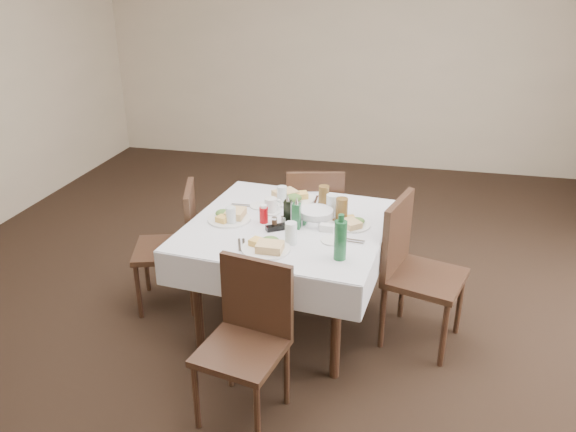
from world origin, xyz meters
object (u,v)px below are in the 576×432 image
object	(u,v)px
chair_east	(412,263)
water_n	(282,195)
chair_south	(248,330)
coffee_mug	(271,206)
dining_table	(288,235)
bread_basket	(316,216)
green_bottle	(340,239)
water_s	(291,233)
chair_north	(314,215)
oil_cruet_green	(297,215)
water_w	(231,216)
chair_west	(177,239)
ketchup_bottle	(264,214)
water_e	(332,205)
oil_cruet_dark	(288,211)

from	to	relation	value
chair_east	water_n	xyz separation A→B (m)	(-0.92, 0.28, 0.27)
chair_south	coffee_mug	xyz separation A→B (m)	(-0.13, 0.98, 0.30)
dining_table	bread_basket	bearing A→B (deg)	21.55
green_bottle	water_s	bearing A→B (deg)	157.67
water_n	bread_basket	distance (m)	0.38
chair_north	dining_table	bearing A→B (deg)	-93.65
dining_table	chair_south	bearing A→B (deg)	-91.50
water_n	oil_cruet_green	world-z (taller)	oil_cruet_green
water_w	chair_north	bearing A→B (deg)	63.92
dining_table	chair_west	distance (m)	0.84
water_s	ketchup_bottle	world-z (taller)	water_s
ketchup_bottle	water_s	bearing A→B (deg)	-46.95
chair_east	water_n	distance (m)	1.00
water_e	bread_basket	xyz separation A→B (m)	(-0.09, -0.12, -0.03)
water_s	coffee_mug	xyz separation A→B (m)	(-0.23, 0.42, -0.02)
chair_west	chair_south	bearing A→B (deg)	-48.96
oil_cruet_green	coffee_mug	bearing A→B (deg)	136.20
chair_south	water_s	world-z (taller)	water_s
water_w	oil_cruet_dark	xyz separation A→B (m)	(0.35, 0.10, 0.03)
chair_south	chair_east	world-z (taller)	chair_east
water_e	water_n	bearing A→B (deg)	161.66
bread_basket	ketchup_bottle	world-z (taller)	ketchup_bottle
water_n	water_w	size ratio (longest dim) A/B	1.06
dining_table	oil_cruet_dark	size ratio (longest dim) A/B	6.86
oil_cruet_green	ketchup_bottle	size ratio (longest dim) A/B	1.74
dining_table	coffee_mug	size ratio (longest dim) A/B	9.85
dining_table	chair_west	world-z (taller)	chair_west
chair_east	water_n	world-z (taller)	chair_east
dining_table	coffee_mug	bearing A→B (deg)	135.07
water_s	dining_table	bearing A→B (deg)	106.74
chair_west	bread_basket	world-z (taller)	chair_west
chair_east	water_s	distance (m)	0.83
oil_cruet_green	water_n	bearing A→B (deg)	116.20
chair_north	chair_south	bearing A→B (deg)	-92.49
green_bottle	water_e	bearing A→B (deg)	103.00
chair_west	water_e	size ratio (longest dim) A/B	6.19
water_n	oil_cruet_green	bearing A→B (deg)	-63.80
water_n	water_e	world-z (taller)	water_e
chair_west	bread_basket	bearing A→B (deg)	-0.77
chair_north	water_s	bearing A→B (deg)	-87.79
oil_cruet_dark	coffee_mug	distance (m)	0.21
bread_basket	coffee_mug	size ratio (longest dim) A/B	1.78
water_w	water_n	bearing A→B (deg)	60.02
chair_north	oil_cruet_green	distance (m)	0.84
bread_basket	ketchup_bottle	distance (m)	0.34
chair_north	water_s	world-z (taller)	chair_north
water_e	coffee_mug	world-z (taller)	water_e
water_e	dining_table	bearing A→B (deg)	-143.77
water_n	water_s	world-z (taller)	water_s
chair_north	bread_basket	xyz separation A→B (m)	(0.13, -0.64, 0.28)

